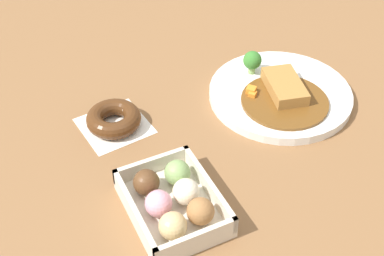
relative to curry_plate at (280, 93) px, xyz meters
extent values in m
plane|color=brown|center=(-0.02, -0.11, -0.01)|extent=(1.60, 1.60, 0.00)
cylinder|color=white|center=(0.00, 0.00, -0.01)|extent=(0.28, 0.28, 0.02)
cylinder|color=brown|center=(0.03, -0.01, 0.01)|extent=(0.17, 0.17, 0.01)
cube|color=#A87538|center=(0.01, 0.00, 0.02)|extent=(0.12, 0.09, 0.02)
cylinder|color=white|center=(-0.04, 0.03, 0.01)|extent=(0.07, 0.07, 0.00)
ellipsoid|color=yellow|center=(-0.04, 0.03, 0.02)|extent=(0.03, 0.03, 0.02)
cylinder|color=#8CB766|center=(-0.08, -0.02, 0.01)|extent=(0.01, 0.01, 0.02)
sphere|color=#387A2D|center=(-0.08, -0.02, 0.04)|extent=(0.04, 0.04, 0.04)
cube|color=orange|center=(0.00, -0.06, 0.01)|extent=(0.02, 0.02, 0.01)
cube|color=orange|center=(-0.01, -0.06, 0.01)|extent=(0.02, 0.02, 0.02)
cube|color=beige|center=(0.17, -0.31, -0.01)|extent=(0.18, 0.13, 0.01)
cube|color=beige|center=(0.09, -0.31, 0.01)|extent=(0.01, 0.13, 0.03)
cube|color=beige|center=(0.26, -0.31, 0.01)|extent=(0.01, 0.13, 0.03)
cube|color=beige|center=(0.17, -0.37, 0.01)|extent=(0.18, 0.01, 0.03)
cube|color=beige|center=(0.17, -0.25, 0.01)|extent=(0.18, 0.01, 0.03)
sphere|color=brown|center=(0.13, -0.34, 0.02)|extent=(0.04, 0.04, 0.04)
sphere|color=pink|center=(0.17, -0.34, 0.02)|extent=(0.04, 0.04, 0.04)
sphere|color=#DBB77A|center=(0.22, -0.33, 0.02)|extent=(0.04, 0.04, 0.04)
sphere|color=#84A860|center=(0.13, -0.28, 0.02)|extent=(0.04, 0.04, 0.04)
sphere|color=#EFE5C6|center=(0.17, -0.29, 0.02)|extent=(0.04, 0.04, 0.04)
sphere|color=#9E6B3D|center=(0.22, -0.28, 0.02)|extent=(0.04, 0.04, 0.04)
cube|color=white|center=(-0.06, -0.33, -0.01)|extent=(0.13, 0.13, 0.00)
torus|color=#4C2B14|center=(-0.06, -0.33, 0.00)|extent=(0.10, 0.10, 0.03)
camera|label=1|loc=(0.66, -0.52, 0.63)|focal=48.67mm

